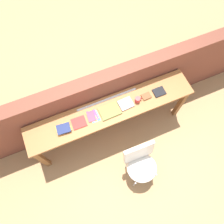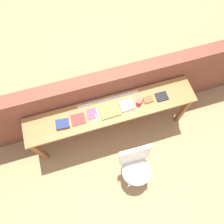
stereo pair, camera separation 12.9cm
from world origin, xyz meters
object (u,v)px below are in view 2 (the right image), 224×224
(book_stack_leftmost, at_px, (62,124))
(leather_journal_brown, at_px, (148,100))
(magazine_cycling, at_px, (78,119))
(pamphlet_pile_colourful, at_px, (93,114))
(mug, at_px, (139,102))
(chair_white_moulded, at_px, (136,165))
(book_open_centre, at_px, (110,111))
(book_repair_rightmost, at_px, (162,96))

(book_stack_leftmost, relative_size, leather_journal_brown, 1.58)
(magazine_cycling, xyz_separation_m, leather_journal_brown, (1.04, 0.00, 0.00))
(pamphlet_pile_colourful, bearing_deg, mug, -2.42)
(book_stack_leftmost, height_order, pamphlet_pile_colourful, book_stack_leftmost)
(chair_white_moulded, bearing_deg, book_open_centre, 101.45)
(book_repair_rightmost, bearing_deg, leather_journal_brown, 178.29)
(pamphlet_pile_colourful, relative_size, book_open_centre, 0.70)
(chair_white_moulded, xyz_separation_m, book_open_centre, (-0.16, 0.78, 0.36))
(magazine_cycling, distance_m, pamphlet_pile_colourful, 0.21)
(chair_white_moulded, bearing_deg, magazine_cycling, 128.24)
(mug, bearing_deg, chair_white_moulded, -109.36)
(mug, bearing_deg, leather_journal_brown, 5.93)
(book_open_centre, xyz_separation_m, leather_journal_brown, (0.58, 0.01, 0.00))
(chair_white_moulded, height_order, book_stack_leftmost, book_stack_leftmost)
(magazine_cycling, bearing_deg, book_stack_leftmost, -176.86)
(book_open_centre, bearing_deg, chair_white_moulded, -80.10)
(chair_white_moulded, bearing_deg, book_repair_rightmost, 51.20)
(chair_white_moulded, xyz_separation_m, book_stack_leftmost, (-0.84, 0.78, 0.38))
(book_open_centre, height_order, leather_journal_brown, leather_journal_brown)
(chair_white_moulded, xyz_separation_m, pamphlet_pile_colourful, (-0.41, 0.80, 0.36))
(magazine_cycling, relative_size, book_open_centre, 0.68)
(magazine_cycling, height_order, leather_journal_brown, leather_journal_brown)
(chair_white_moulded, bearing_deg, book_stack_leftmost, 137.21)
(book_open_centre, bearing_deg, magazine_cycling, 177.95)
(mug, bearing_deg, pamphlet_pile_colourful, 177.58)
(chair_white_moulded, xyz_separation_m, leather_journal_brown, (0.42, 0.79, 0.37))
(pamphlet_pile_colourful, xyz_separation_m, book_open_centre, (0.25, -0.02, 0.00))
(book_open_centre, relative_size, book_repair_rightmost, 1.67)
(book_open_centre, distance_m, leather_journal_brown, 0.58)
(pamphlet_pile_colourful, xyz_separation_m, mug, (0.68, -0.03, 0.04))
(chair_white_moulded, height_order, book_open_centre, book_open_centre)
(mug, xyz_separation_m, leather_journal_brown, (0.15, 0.02, -0.03))
(magazine_cycling, relative_size, leather_journal_brown, 1.51)
(leather_journal_brown, distance_m, book_repair_rightmost, 0.21)
(book_stack_leftmost, distance_m, magazine_cycling, 0.22)
(book_open_centre, bearing_deg, book_repair_rightmost, -1.50)
(magazine_cycling, bearing_deg, chair_white_moulded, -50.20)
(book_stack_leftmost, xyz_separation_m, book_repair_rightmost, (1.47, 0.00, -0.01))
(book_stack_leftmost, relative_size, mug, 1.86)
(pamphlet_pile_colourful, bearing_deg, book_repair_rightmost, -1.17)
(book_open_centre, bearing_deg, mug, -2.45)
(book_stack_leftmost, height_order, mug, mug)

